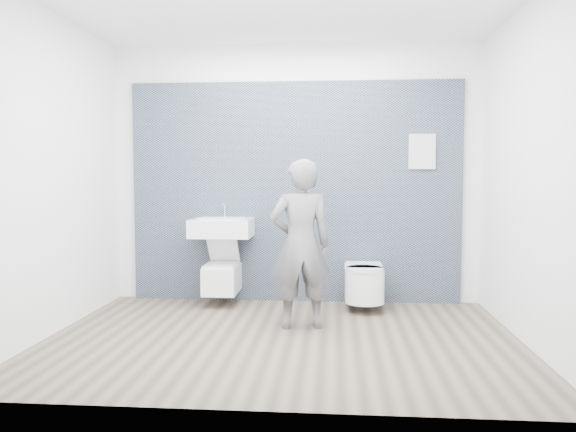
# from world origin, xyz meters

# --- Properties ---
(ground) EXTENTS (4.00, 4.00, 0.00)m
(ground) POSITION_xyz_m (0.00, 0.00, 0.00)
(ground) COLOR brown
(ground) RESTS_ON ground
(room_shell) EXTENTS (4.00, 4.00, 4.00)m
(room_shell) POSITION_xyz_m (0.00, 0.00, 1.74)
(room_shell) COLOR silver
(room_shell) RESTS_ON ground
(tile_wall) EXTENTS (3.60, 0.06, 2.40)m
(tile_wall) POSITION_xyz_m (0.00, 1.47, 0.00)
(tile_wall) COLOR black
(tile_wall) RESTS_ON ground
(washbasin) EXTENTS (0.64, 0.48, 0.48)m
(washbasin) POSITION_xyz_m (-0.76, 1.20, 0.83)
(washbasin) COLOR white
(washbasin) RESTS_ON ground
(toilet_square) EXTENTS (0.35, 0.50, 0.61)m
(toilet_square) POSITION_xyz_m (-0.76, 1.19, 0.30)
(toilet_square) COLOR white
(toilet_square) RESTS_ON ground
(toilet_rounded) EXTENTS (0.40, 0.67, 0.36)m
(toilet_rounded) POSITION_xyz_m (0.75, 1.10, 0.28)
(toilet_rounded) COLOR white
(toilet_rounded) RESTS_ON ground
(info_placard) EXTENTS (0.28, 0.03, 0.37)m
(info_placard) POSITION_xyz_m (1.36, 1.43, 0.00)
(info_placard) COLOR white
(info_placard) RESTS_ON ground
(visitor) EXTENTS (0.62, 0.47, 1.53)m
(visitor) POSITION_xyz_m (0.13, 0.35, 0.76)
(visitor) COLOR slate
(visitor) RESTS_ON ground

